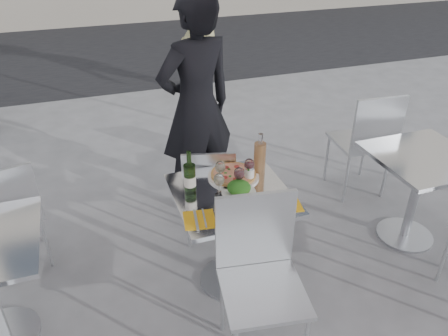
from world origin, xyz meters
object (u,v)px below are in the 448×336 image
object	(u,v)px
pizza_near	(248,208)
napkin_right	(286,204)
wineglass_red_a	(239,174)
side_chair_rfar	(367,137)
main_table	(231,220)
carafe	(260,157)
napkin_left	(199,219)
side_table_right	(419,180)
salad_plate	(239,189)
chair_near	(259,266)
pedestrian_b	(197,36)
wineglass_white_a	(219,181)
woman_diner	(196,108)
wineglass_white_b	(220,168)
pizza_far	(233,175)
wineglass_red_b	(249,165)
chair_far	(209,187)
side_chair_lfar	(7,211)
wine_bottle	(190,177)
sugar_shaker	(249,174)

from	to	relation	value
pizza_near	napkin_right	xyz separation A→B (m)	(0.23, -0.02, -0.01)
wineglass_red_a	side_chair_rfar	bearing A→B (deg)	23.62
main_table	wineglass_red_a	size ratio (longest dim) A/B	4.76
carafe	napkin_left	xyz separation A→B (m)	(-0.53, -0.38, -0.11)
side_table_right	salad_plate	distance (m)	1.48
napkin_right	chair_near	bearing A→B (deg)	-125.26
pedestrian_b	pizza_near	distance (m)	4.02
side_chair_rfar	wineglass_white_a	bearing A→B (deg)	27.47
chair_near	salad_plate	bearing A→B (deg)	91.60
woman_diner	wineglass_white_b	world-z (taller)	woman_diner
side_chair_rfar	woman_diner	size ratio (longest dim) A/B	0.54
wineglass_white_b	main_table	bearing A→B (deg)	-79.43
pizza_far	wineglass_red_b	bearing A→B (deg)	-36.74
salad_plate	wineglass_red_a	xyz separation A→B (m)	(0.02, 0.05, 0.07)
main_table	wineglass_white_a	size ratio (longest dim) A/B	4.76
pizza_near	wineglass_red_b	bearing A→B (deg)	67.80
main_table	pizza_far	size ratio (longest dim) A/B	2.19
pedestrian_b	pizza_far	xyz separation A→B (m)	(-0.76, -3.56, -0.03)
pizza_near	carafe	world-z (taller)	carafe
pizza_far	wineglass_white_b	world-z (taller)	wineglass_white_b
chair_far	wineglass_red_a	distance (m)	0.58
wineglass_white_a	napkin_left	bearing A→B (deg)	-132.91
napkin_left	woman_diner	bearing A→B (deg)	84.00
wineglass_red_a	wineglass_white_b	bearing A→B (deg)	127.51
salad_plate	chair_near	bearing A→B (deg)	-97.00
carafe	wineglass_red_b	xyz separation A→B (m)	(-0.10, -0.06, -0.01)
side_chair_lfar	wineglass_white_a	world-z (taller)	wineglass_white_a
main_table	napkin_right	bearing A→B (deg)	-39.08
wineglass_white_a	wineglass_white_b	bearing A→B (deg)	68.56
chair_far	wineglass_red_b	world-z (taller)	wineglass_red_b
chair_near	woman_diner	world-z (taller)	woman_diner
pedestrian_b	wineglass_red_a	size ratio (longest dim) A/B	10.13
wineglass_white_a	main_table	bearing A→B (deg)	-1.87
pizza_far	side_table_right	bearing A→B (deg)	-7.14
chair_far	pizza_near	bearing A→B (deg)	108.40
pedestrian_b	napkin_left	distance (m)	4.09
wineglass_white_a	wineglass_white_b	world-z (taller)	same
wine_bottle	chair_near	bearing A→B (deg)	-69.23
side_chair_lfar	napkin_right	distance (m)	1.87
pizza_near	wineglass_white_b	bearing A→B (deg)	100.38
chair_far	side_chair_rfar	size ratio (longest dim) A/B	0.84
chair_near	pizza_near	size ratio (longest dim) A/B	3.31
sugar_shaker	wineglass_white_a	xyz separation A→B (m)	(-0.24, -0.10, 0.06)
chair_far	pizza_near	xyz separation A→B (m)	(0.04, -0.67, 0.26)
pizza_near	salad_plate	size ratio (longest dim) A/B	1.36
main_table	chair_near	distance (m)	0.51
salad_plate	carafe	distance (m)	0.31
pedestrian_b	napkin_left	world-z (taller)	pedestrian_b
side_chair_lfar	sugar_shaker	world-z (taller)	side_chair_lfar
wineglass_white_a	wineglass_red_a	world-z (taller)	same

